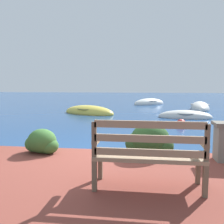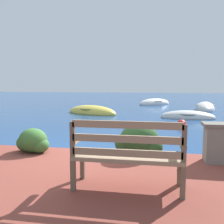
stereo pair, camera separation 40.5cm
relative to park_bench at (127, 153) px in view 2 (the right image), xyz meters
name	(u,v)px [view 2 (the right image)]	position (x,y,z in m)	size (l,w,h in m)	color
ground_plane	(91,159)	(-0.98, 1.87, -0.70)	(80.00, 80.00, 0.00)	navy
park_bench	(127,153)	(0.00, 0.00, 0.00)	(1.44, 0.48, 0.93)	brown
hedge_clump_left	(33,142)	(-2.08, 1.46, -0.27)	(0.71, 0.51, 0.49)	#38662D
hedge_clump_centre	(139,142)	(0.04, 1.57, -0.21)	(0.93, 0.67, 0.63)	#284C23
rowboat_nearest	(188,117)	(1.83, 8.79, -0.65)	(2.55, 1.31, 0.63)	silver
rowboat_mid	(92,112)	(-3.02, 9.80, -0.64)	(3.32, 2.47, 0.78)	#DBC64C
rowboat_far	(205,108)	(3.39, 13.03, -0.63)	(1.56, 3.27, 0.84)	silver
rowboat_outer	(155,104)	(0.28, 16.34, -0.63)	(2.89, 2.68, 0.82)	silver
mooring_buoy	(182,125)	(1.33, 6.46, -0.64)	(0.42, 0.42, 0.38)	red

